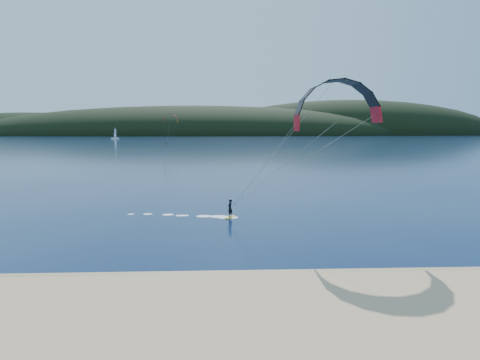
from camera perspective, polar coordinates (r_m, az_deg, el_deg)
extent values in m
plane|color=#081A3E|center=(18.70, -13.13, -19.52)|extent=(1800.00, 1800.00, 0.00)
cube|color=#8F7953|center=(22.73, -10.96, -14.34)|extent=(220.00, 2.50, 0.10)
ellipsoid|color=black|center=(738.36, -6.52, 6.57)|extent=(840.00, 280.00, 110.00)
ellipsoid|color=black|center=(817.75, 16.06, 6.40)|extent=(600.00, 240.00, 140.00)
ellipsoid|color=black|center=(883.88, -28.20, 5.87)|extent=(520.00, 220.00, 90.00)
cube|color=gold|center=(37.59, -1.49, -5.52)|extent=(1.04, 1.48, 0.08)
imported|color=black|center=(37.40, -1.49, -4.16)|extent=(0.66, 0.76, 1.76)
cylinder|color=gray|center=(34.07, 5.97, 1.86)|extent=(0.02, 0.02, 12.60)
cube|color=gold|center=(229.63, -10.84, 5.07)|extent=(1.26, 1.58, 0.09)
imported|color=black|center=(229.60, -10.84, 5.31)|extent=(1.11, 1.18, 1.91)
cylinder|color=gray|center=(227.27, -10.53, 6.96)|extent=(0.02, 0.02, 13.23)
cube|color=white|center=(424.53, -17.99, 5.86)|extent=(8.76, 5.75, 1.46)
cylinder|color=white|center=(424.46, -18.02, 6.63)|extent=(0.21, 0.21, 11.50)
cube|color=white|center=(425.86, -17.96, 6.64)|extent=(1.11, 2.53, 8.36)
cube|color=white|center=(422.85, -18.06, 6.35)|extent=(0.87, 1.95, 5.23)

